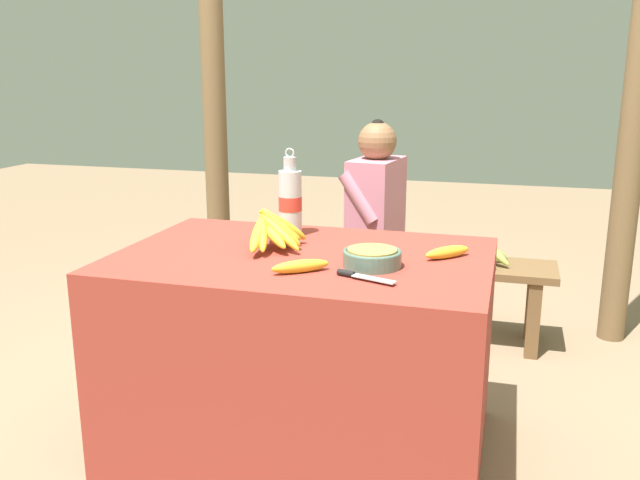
% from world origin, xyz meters
% --- Properties ---
extents(ground_plane, '(12.00, 12.00, 0.00)m').
position_xyz_m(ground_plane, '(0.00, 0.00, 0.00)').
color(ground_plane, '#846B51').
extents(market_counter, '(1.24, 0.83, 0.71)m').
position_xyz_m(market_counter, '(0.00, 0.00, 0.35)').
color(market_counter, maroon).
rests_on(market_counter, ground_plane).
extents(banana_bunch_ripe, '(0.20, 0.34, 0.15)m').
position_xyz_m(banana_bunch_ripe, '(-0.12, 0.05, 0.78)').
color(banana_bunch_ripe, '#4C381E').
rests_on(banana_bunch_ripe, market_counter).
extents(serving_bowl, '(0.18, 0.18, 0.06)m').
position_xyz_m(serving_bowl, '(0.25, -0.08, 0.74)').
color(serving_bowl, '#4C6B5B').
rests_on(serving_bowl, market_counter).
extents(water_bottle, '(0.09, 0.09, 0.33)m').
position_xyz_m(water_bottle, '(-0.12, 0.24, 0.84)').
color(water_bottle, silver).
rests_on(water_bottle, market_counter).
extents(loose_banana_front, '(0.17, 0.15, 0.04)m').
position_xyz_m(loose_banana_front, '(0.06, -0.20, 0.73)').
color(loose_banana_front, gold).
rests_on(loose_banana_front, market_counter).
extents(loose_banana_side, '(0.15, 0.15, 0.04)m').
position_xyz_m(loose_banana_side, '(0.47, 0.09, 0.73)').
color(loose_banana_side, gold).
rests_on(loose_banana_side, market_counter).
extents(knife, '(0.19, 0.09, 0.02)m').
position_xyz_m(knife, '(0.24, -0.22, 0.72)').
color(knife, '#BCBCC1').
rests_on(knife, market_counter).
extents(wooden_bench, '(1.54, 0.32, 0.40)m').
position_xyz_m(wooden_bench, '(0.13, 1.13, 0.34)').
color(wooden_bench, brown).
rests_on(wooden_bench, ground_plane).
extents(seated_vendor, '(0.43, 0.41, 1.08)m').
position_xyz_m(seated_vendor, '(-0.02, 1.11, 0.62)').
color(seated_vendor, '#232328').
rests_on(seated_vendor, ground_plane).
extents(banana_bunch_green, '(0.17, 0.27, 0.13)m').
position_xyz_m(banana_bunch_green, '(0.58, 1.13, 0.46)').
color(banana_bunch_green, '#4C381E').
rests_on(banana_bunch_green, wooden_bench).
extents(support_post_near, '(0.13, 0.13, 2.29)m').
position_xyz_m(support_post_near, '(-0.94, 1.37, 1.14)').
color(support_post_near, brown).
rests_on(support_post_near, ground_plane).
extents(support_post_far, '(0.13, 0.13, 2.29)m').
position_xyz_m(support_post_far, '(1.19, 1.37, 1.14)').
color(support_post_far, brown).
rests_on(support_post_far, ground_plane).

